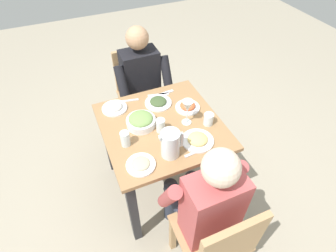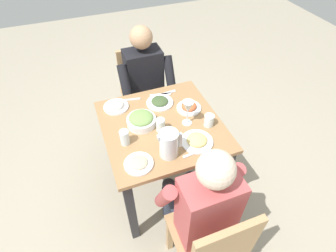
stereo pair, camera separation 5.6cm
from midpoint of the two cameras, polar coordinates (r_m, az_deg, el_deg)
ground_plane at (r=2.49m, az=-1.74°, el=-12.17°), size 8.00×8.00×0.00m
dining_table at (r=2.01m, az=-2.11°, el=-2.57°), size 0.83×0.83×0.75m
chair_near at (r=1.73m, az=9.44°, el=-23.14°), size 0.40×0.40×0.88m
chair_far at (r=2.67m, az=-6.94°, el=7.88°), size 0.40×0.40×0.88m
diner_near at (r=1.67m, az=6.44°, el=-15.38°), size 0.48×0.53×1.18m
diner_far at (r=2.42m, az=-5.72°, el=8.01°), size 0.48×0.53×1.18m
water_pitcher at (r=1.65m, az=-0.45°, el=-3.82°), size 0.16×0.12×0.19m
salad_bowl at (r=1.88m, az=-6.66°, el=1.13°), size 0.21×0.21×0.09m
plate_dolmas at (r=2.07m, az=-2.88°, el=5.11°), size 0.21×0.21×0.04m
plate_rice_curry at (r=2.03m, az=3.41°, el=4.20°), size 0.19×0.19×0.05m
plate_beans at (r=1.67m, az=-6.81°, el=-8.10°), size 0.18×0.18×0.04m
plate_fries at (r=1.79m, az=5.44°, el=-2.91°), size 0.22×0.22×0.05m
plate_yoghurt at (r=2.06m, az=-12.14°, el=3.95°), size 0.19×0.19×0.05m
water_glass_by_pitcher at (r=1.76m, az=-10.00°, el=-2.72°), size 0.06×0.06×0.11m
water_glass_far_left at (r=1.90m, az=7.79°, el=1.44°), size 0.07×0.07×0.09m
water_glass_near_right at (r=1.82m, az=-2.47°, el=0.10°), size 0.06×0.06×0.10m
wine_glass at (r=1.83m, az=3.29°, el=3.95°), size 0.08×0.08×0.20m
fork_near at (r=2.15m, az=-2.81°, el=6.61°), size 0.17×0.06×0.01m
knife_near at (r=2.12m, az=-9.53°, el=5.28°), size 0.19×0.05×0.01m
fork_far at (r=2.17m, az=-1.67°, el=6.92°), size 0.17×0.04×0.01m
knife_far at (r=1.74m, az=5.28°, el=-5.44°), size 0.19×0.04×0.01m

